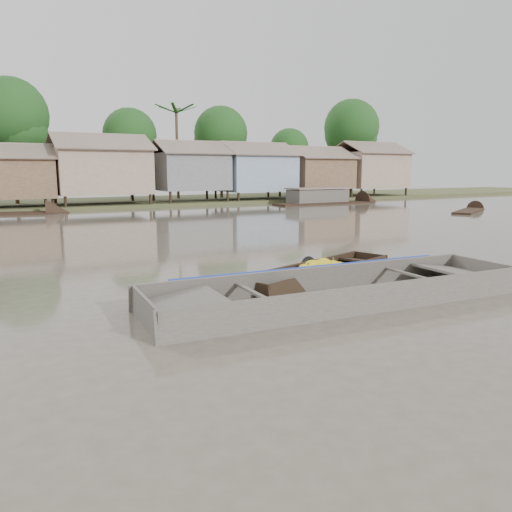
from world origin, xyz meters
TOP-DOWN VIEW (x-y plane):
  - ground at (0.00, 0.00)m, footprint 120.00×120.00m
  - riverbank at (3.03, 31.86)m, footprint 120.00×12.47m
  - banana_boat at (1.77, 1.51)m, footprint 5.34×2.78m
  - viewer_boat at (0.97, -0.47)m, footprint 8.77×2.85m
  - distant_boats at (12.53, 24.09)m, footprint 47.06×16.22m

SIDE VIEW (x-z plane):
  - ground at x=0.00m, z-range 0.00..0.00m
  - viewer_boat at x=0.97m, z-range -0.26..0.43m
  - banana_boat at x=1.77m, z-range -0.23..0.50m
  - distant_boats at x=12.53m, z-range -0.46..0.91m
  - riverbank at x=3.03m, z-range -2.04..8.18m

